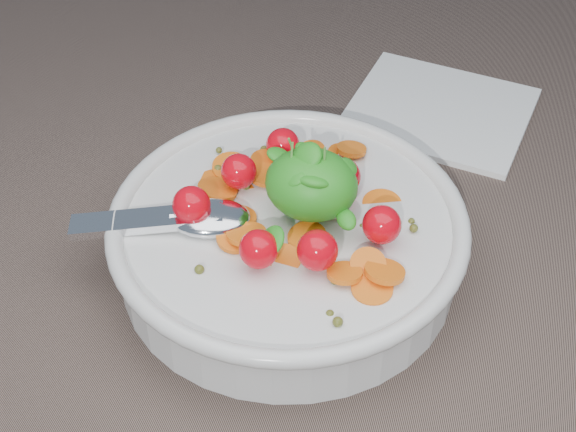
# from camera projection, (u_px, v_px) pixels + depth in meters

# --- Properties ---
(ground) EXTENTS (6.00, 6.00, 0.00)m
(ground) POSITION_uv_depth(u_px,v_px,m) (319.00, 271.00, 0.65)
(ground) COLOR brown
(ground) RESTS_ON ground
(bowl) EXTENTS (0.28, 0.26, 0.11)m
(bowl) POSITION_uv_depth(u_px,v_px,m) (288.00, 238.00, 0.64)
(bowl) COLOR silver
(bowl) RESTS_ON ground
(napkin) EXTENTS (0.17, 0.16, 0.01)m
(napkin) POSITION_uv_depth(u_px,v_px,m) (439.00, 111.00, 0.80)
(napkin) COLOR white
(napkin) RESTS_ON ground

